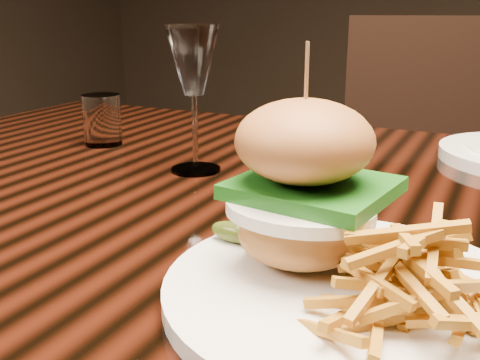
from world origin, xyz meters
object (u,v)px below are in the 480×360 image
at_px(burger_plate, 345,238).
at_px(chair_far, 428,177).
at_px(wine_glass, 193,65).
at_px(dining_table, 343,262).

distance_m(burger_plate, chair_far, 1.14).
bearing_deg(chair_far, burger_plate, -101.14).
xyz_separation_m(wine_glass, chair_far, (0.21, 0.85, -0.36)).
relative_size(dining_table, burger_plate, 5.57).
height_order(burger_plate, chair_far, chair_far).
relative_size(dining_table, chair_far, 1.68).
bearing_deg(wine_glass, dining_table, -9.99).
xyz_separation_m(burger_plate, chair_far, (-0.07, 1.11, -0.26)).
relative_size(dining_table, wine_glass, 8.07).
distance_m(dining_table, burger_plate, 0.26).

